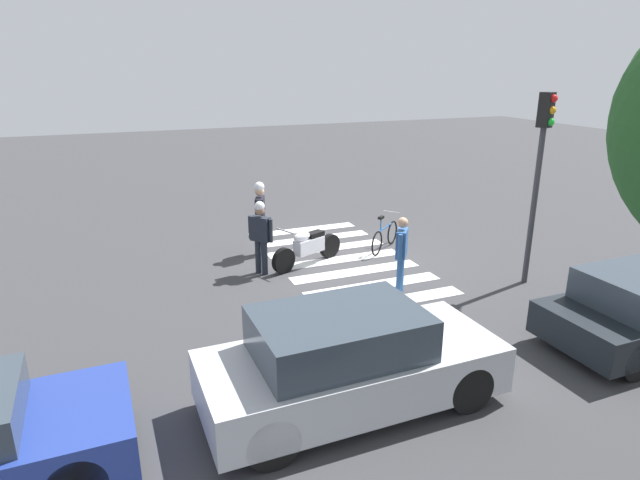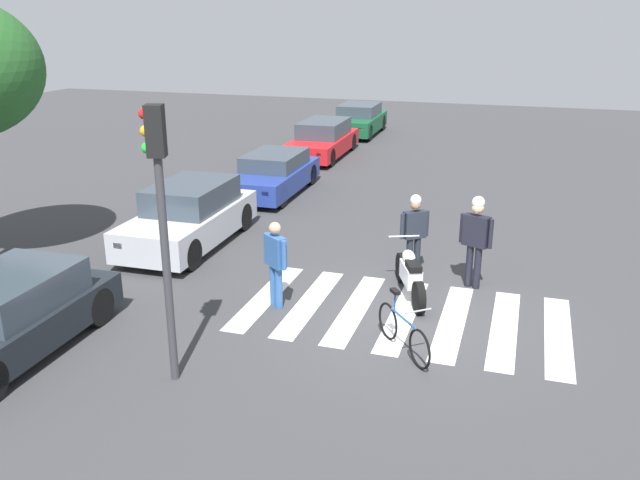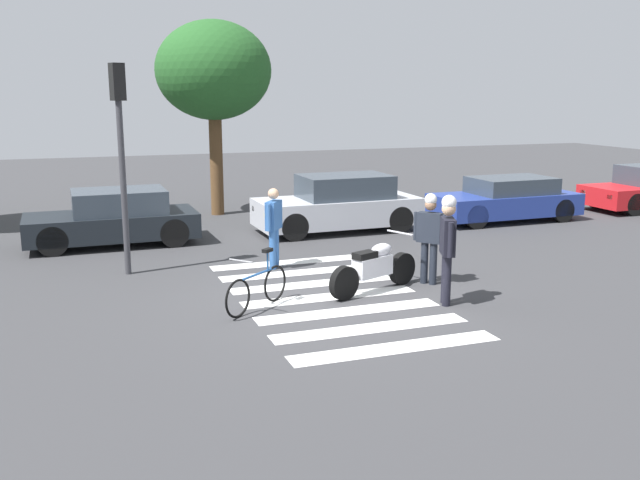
# 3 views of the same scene
# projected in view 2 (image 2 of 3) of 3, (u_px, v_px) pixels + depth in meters

# --- Properties ---
(ground_plane) EXTENTS (60.00, 60.00, 0.00)m
(ground_plane) POSITION_uv_depth(u_px,v_px,m) (403.00, 315.00, 12.20)
(ground_plane) COLOR #38383A
(police_motorcycle) EXTENTS (2.02, 1.03, 1.02)m
(police_motorcycle) POSITION_uv_depth(u_px,v_px,m) (410.00, 275.00, 12.85)
(police_motorcycle) COLOR black
(police_motorcycle) RESTS_ON ground_plane
(leaning_bicycle) EXTENTS (1.34, 1.11, 0.98)m
(leaning_bicycle) POSITION_uv_depth(u_px,v_px,m) (403.00, 332.00, 10.76)
(leaning_bicycle) COLOR black
(leaning_bicycle) RESTS_ON ground_plane
(officer_on_foot) EXTENTS (0.37, 0.66, 1.89)m
(officer_on_foot) POSITION_uv_depth(u_px,v_px,m) (476.00, 235.00, 13.07)
(officer_on_foot) COLOR black
(officer_on_foot) RESTS_ON ground_plane
(officer_by_motorcycle) EXTENTS (0.45, 0.53, 1.73)m
(officer_by_motorcycle) POSITION_uv_depth(u_px,v_px,m) (414.00, 229.00, 13.80)
(officer_by_motorcycle) COLOR #1E232D
(officer_by_motorcycle) RESTS_ON ground_plane
(pedestrian_bystander) EXTENTS (0.45, 0.55, 1.66)m
(pedestrian_bystander) POSITION_uv_depth(u_px,v_px,m) (276.00, 259.00, 12.24)
(pedestrian_bystander) COLOR #2D5999
(pedestrian_bystander) RESTS_ON ground_plane
(crosswalk_stripes) EXTENTS (3.19, 5.85, 0.01)m
(crosswalk_stripes) POSITION_uv_depth(u_px,v_px,m) (403.00, 315.00, 12.19)
(crosswalk_stripes) COLOR silver
(crosswalk_stripes) RESTS_ON ground_plane
(car_black_suv) EXTENTS (3.96, 1.79, 1.31)m
(car_black_suv) POSITION_uv_depth(u_px,v_px,m) (8.00, 317.00, 10.68)
(car_black_suv) COLOR black
(car_black_suv) RESTS_ON ground_plane
(car_silver_sedan) EXTENTS (4.25, 1.80, 1.47)m
(car_silver_sedan) POSITION_uv_depth(u_px,v_px,m) (190.00, 216.00, 15.66)
(car_silver_sedan) COLOR black
(car_silver_sedan) RESTS_ON ground_plane
(car_blue_hatchback) EXTENTS (4.16, 1.79, 1.22)m
(car_blue_hatchback) POSITION_uv_depth(u_px,v_px,m) (273.00, 174.00, 20.14)
(car_blue_hatchback) COLOR black
(car_blue_hatchback) RESTS_ON ground_plane
(car_red_convertible) EXTENTS (4.61, 1.81, 1.35)m
(car_red_convertible) POSITION_uv_depth(u_px,v_px,m) (323.00, 140.00, 25.25)
(car_red_convertible) COLOR black
(car_red_convertible) RESTS_ON ground_plane
(car_green_compact) EXTENTS (4.11, 1.87, 1.34)m
(car_green_compact) POSITION_uv_depth(u_px,v_px,m) (358.00, 120.00, 29.78)
(car_green_compact) COLOR black
(car_green_compact) RESTS_ON ground_plane
(traffic_light_pole) EXTENTS (0.30, 0.35, 4.11)m
(traffic_light_pole) POSITION_uv_depth(u_px,v_px,m) (160.00, 203.00, 9.20)
(traffic_light_pole) COLOR #38383D
(traffic_light_pole) RESTS_ON ground_plane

